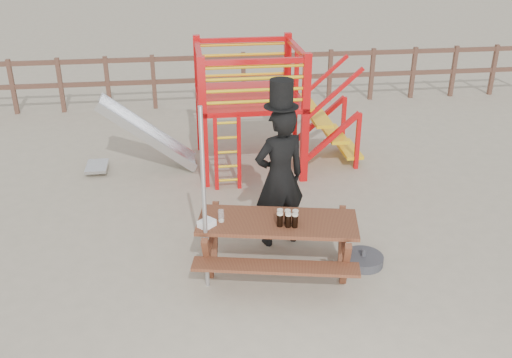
{
  "coord_description": "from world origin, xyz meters",
  "views": [
    {
      "loc": [
        -0.91,
        -5.52,
        4.0
      ],
      "look_at": [
        -0.05,
        0.8,
        1.01
      ],
      "focal_mm": 40.0,
      "sensor_mm": 36.0,
      "label": 1
    }
  ],
  "objects": [
    {
      "name": "man_with_hat",
      "position": [
        0.27,
        0.95,
        0.99
      ],
      "size": [
        0.78,
        0.62,
        2.22
      ],
      "rotation": [
        0.0,
        0.0,
        3.42
      ],
      "color": "black",
      "rests_on": "ground"
    },
    {
      "name": "picnic_table",
      "position": [
        0.13,
        0.24,
        0.46
      ],
      "size": [
        2.09,
        1.64,
        0.72
      ],
      "rotation": [
        0.0,
        0.0,
        -0.2
      ],
      "color": "brown",
      "rests_on": "ground"
    },
    {
      "name": "empty_glasses",
      "position": [
        -0.53,
        0.31,
        0.79
      ],
      "size": [
        0.07,
        0.07,
        0.15
      ],
      "color": "silver",
      "rests_on": "picnic_table"
    },
    {
      "name": "metal_pole",
      "position": [
        -0.73,
        0.08,
        1.11
      ],
      "size": [
        0.05,
        0.05,
        2.21
      ],
      "primitive_type": "cylinder",
      "color": "#B2B2B7",
      "rests_on": "ground"
    },
    {
      "name": "back_fence",
      "position": [
        0.0,
        7.0,
        0.74
      ],
      "size": [
        15.09,
        0.09,
        1.2
      ],
      "color": "brown",
      "rests_on": "ground"
    },
    {
      "name": "stout_pints",
      "position": [
        0.22,
        0.13,
        0.81
      ],
      "size": [
        0.26,
        0.2,
        0.17
      ],
      "color": "black",
      "rests_on": "picnic_table"
    },
    {
      "name": "paper_bag",
      "position": [
        -0.7,
        0.21,
        0.76
      ],
      "size": [
        0.23,
        0.22,
        0.08
      ],
      "primitive_type": "cube",
      "rotation": [
        0.0,
        0.0,
        0.74
      ],
      "color": "white",
      "rests_on": "picnic_table"
    },
    {
      "name": "playground_fort",
      "position": [
        0.12,
        3.58,
        1.07
      ],
      "size": [
        4.71,
        1.84,
        2.1
      ],
      "color": "red",
      "rests_on": "ground"
    },
    {
      "name": "parasol_base",
      "position": [
        1.23,
        0.28,
        0.06
      ],
      "size": [
        0.51,
        0.51,
        0.21
      ],
      "color": "#38383D",
      "rests_on": "ground"
    },
    {
      "name": "ground",
      "position": [
        0.0,
        0.0,
        0.0
      ],
      "size": [
        60.0,
        60.0,
        0.0
      ],
      "primitive_type": "plane",
      "color": "tan",
      "rests_on": "ground"
    }
  ]
}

